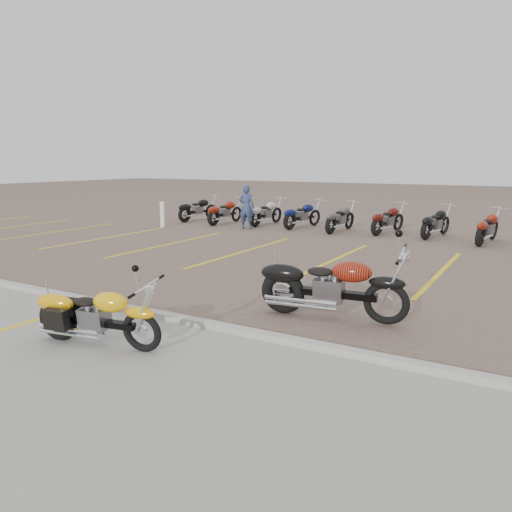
# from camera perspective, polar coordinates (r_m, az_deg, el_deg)

# --- Properties ---
(ground) EXTENTS (100.00, 100.00, 0.00)m
(ground) POSITION_cam_1_polar(r_m,az_deg,el_deg) (9.62, -0.16, -4.61)
(ground) COLOR #755F54
(ground) RESTS_ON ground
(concrete_apron) EXTENTS (60.00, 5.00, 0.01)m
(concrete_apron) POSITION_cam_1_polar(r_m,az_deg,el_deg) (6.39, -21.70, -13.54)
(concrete_apron) COLOR #9E9B93
(concrete_apron) RESTS_ON ground
(curb) EXTENTS (60.00, 0.18, 0.12)m
(curb) POSITION_cam_1_polar(r_m,az_deg,el_deg) (8.01, -7.48, -7.43)
(curb) COLOR #ADAAA3
(curb) RESTS_ON ground
(parking_stripes) EXTENTS (38.00, 5.50, 0.01)m
(parking_stripes) POSITION_cam_1_polar(r_m,az_deg,el_deg) (13.13, 8.71, -0.54)
(parking_stripes) COLOR yellow
(parking_stripes) RESTS_ON ground
(yellow_cruiser) EXTENTS (2.00, 0.48, 0.83)m
(yellow_cruiser) POSITION_cam_1_polar(r_m,az_deg,el_deg) (7.34, -17.78, -6.72)
(yellow_cruiser) COLOR black
(yellow_cruiser) RESTS_ON ground
(flame_cruiser) EXTENTS (2.46, 0.50, 1.01)m
(flame_cruiser) POSITION_cam_1_polar(r_m,az_deg,el_deg) (8.24, 8.37, -3.74)
(flame_cruiser) COLOR black
(flame_cruiser) RESTS_ON ground
(person_a) EXTENTS (0.67, 0.51, 1.67)m
(person_a) POSITION_cam_1_polar(r_m,az_deg,el_deg) (19.06, -1.10, 5.60)
(person_a) COLOR navy
(person_a) RESTS_ON ground
(bollard) EXTENTS (0.20, 0.20, 1.00)m
(bollard) POSITION_cam_1_polar(r_m,az_deg,el_deg) (19.97, -10.64, 4.69)
(bollard) COLOR white
(bollard) RESTS_ON ground
(bg_bike_row) EXTENTS (19.12, 2.08, 1.10)m
(bg_bike_row) POSITION_cam_1_polar(r_m,az_deg,el_deg) (17.96, 17.11, 3.90)
(bg_bike_row) COLOR black
(bg_bike_row) RESTS_ON ground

